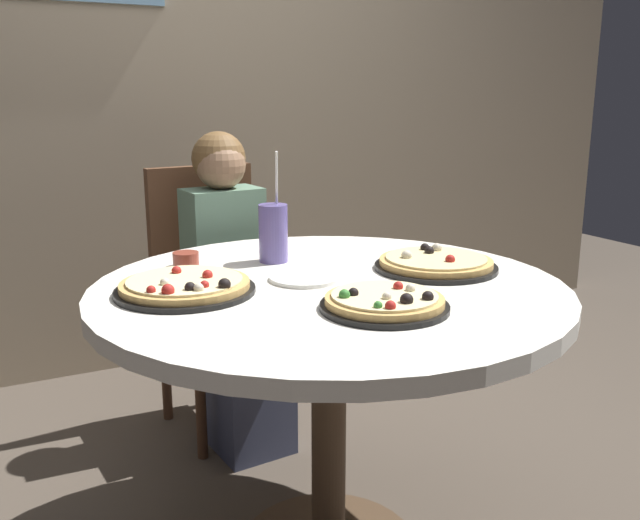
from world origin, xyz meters
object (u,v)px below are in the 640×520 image
object	(u,v)px
diner_child	(234,308)
pizza_veggie	(385,302)
pizza_cheese	(185,286)
chair_wooden	(213,283)
pizza_pepperoni	(435,263)
dining_table	(329,324)
soda_cup	(273,233)
sauce_bowl	(186,260)
plate_small	(305,278)

from	to	relation	value
diner_child	pizza_veggie	size ratio (longest dim) A/B	3.83
pizza_veggie	pizza_cheese	bearing A→B (deg)	137.87
chair_wooden	pizza_pepperoni	xyz separation A→B (m)	(0.33, -0.89, 0.24)
pizza_veggie	dining_table	bearing A→B (deg)	93.05
soda_cup	sauce_bowl	distance (m)	0.25
diner_child	pizza_cheese	distance (m)	0.78
pizza_cheese	soda_cup	size ratio (longest dim) A/B	1.07
pizza_veggie	pizza_cheese	distance (m)	0.47
pizza_veggie	pizza_cheese	size ratio (longest dim) A/B	0.86
pizza_veggie	diner_child	bearing A→B (deg)	90.36
pizza_cheese	soda_cup	bearing A→B (deg)	32.27
chair_wooden	plate_small	xyz separation A→B (m)	(-0.03, -0.84, 0.22)
diner_child	pizza_cheese	xyz separation A→B (m)	(-0.34, -0.64, 0.28)
diner_child	pizza_veggie	distance (m)	0.99
plate_small	pizza_cheese	bearing A→B (deg)	176.63
dining_table	pizza_pepperoni	xyz separation A→B (m)	(0.32, 0.01, 0.12)
plate_small	dining_table	bearing A→B (deg)	-60.99
pizza_veggie	sauce_bowl	size ratio (longest dim) A/B	4.03
pizza_veggie	soda_cup	xyz separation A→B (m)	(-0.04, 0.51, 0.06)
soda_cup	plate_small	xyz separation A→B (m)	(-0.01, -0.21, -0.08)
diner_child	soda_cup	bearing A→B (deg)	-94.67
dining_table	diner_child	size ratio (longest dim) A/B	1.08
diner_child	pizza_pepperoni	size ratio (longest dim) A/B	3.32
pizza_cheese	sauce_bowl	bearing A→B (deg)	73.49
pizza_pepperoni	plate_small	distance (m)	0.36
diner_child	pizza_cheese	size ratio (longest dim) A/B	3.29
diner_child	dining_table	bearing A→B (deg)	-90.52
chair_wooden	plate_small	size ratio (longest dim) A/B	5.28
diner_child	plate_small	bearing A→B (deg)	-93.68
diner_child	sauce_bowl	bearing A→B (deg)	-124.77
diner_child	chair_wooden	bearing A→B (deg)	94.52
pizza_pepperoni	plate_small	bearing A→B (deg)	170.66
diner_child	pizza_pepperoni	bearing A→B (deg)	-66.26
chair_wooden	pizza_cheese	xyz separation A→B (m)	(-0.33, -0.82, 0.24)
pizza_veggie	soda_cup	bearing A→B (deg)	94.71
soda_cup	diner_child	bearing A→B (deg)	85.33
pizza_cheese	chair_wooden	bearing A→B (deg)	68.07
dining_table	soda_cup	size ratio (longest dim) A/B	3.80
diner_child	pizza_pepperoni	world-z (taller)	diner_child
chair_wooden	sauce_bowl	world-z (taller)	chair_wooden
pizza_cheese	pizza_pepperoni	size ratio (longest dim) A/B	1.01
pizza_pepperoni	soda_cup	bearing A→B (deg)	142.27
dining_table	pizza_pepperoni	bearing A→B (deg)	1.01
pizza_pepperoni	soda_cup	world-z (taller)	soda_cup
diner_child	pizza_veggie	xyz separation A→B (m)	(0.01, -0.95, 0.28)
dining_table	diner_child	xyz separation A→B (m)	(0.01, 0.72, -0.16)
pizza_veggie	pizza_pepperoni	world-z (taller)	same
pizza_cheese	dining_table	bearing A→B (deg)	-13.64
diner_child	soda_cup	xyz separation A→B (m)	(-0.04, -0.44, 0.35)
dining_table	chair_wooden	size ratio (longest dim) A/B	1.23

